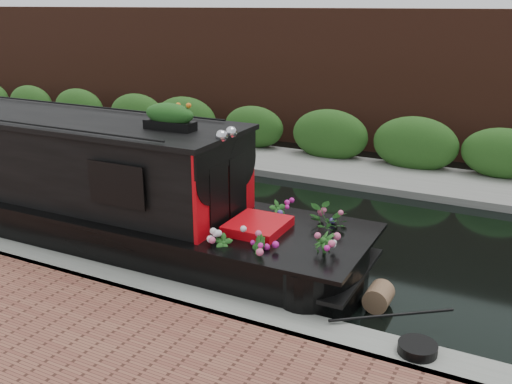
% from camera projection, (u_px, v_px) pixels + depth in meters
% --- Properties ---
extents(ground, '(80.00, 80.00, 0.00)m').
position_uv_depth(ground, '(234.00, 221.00, 11.37)').
color(ground, black).
rests_on(ground, ground).
extents(near_bank_coping, '(40.00, 0.60, 0.50)m').
position_uv_depth(near_bank_coping, '(127.00, 292.00, 8.59)').
color(near_bank_coping, gray).
rests_on(near_bank_coping, ground).
extents(far_bank_path, '(40.00, 2.40, 0.34)m').
position_uv_depth(far_bank_path, '(313.00, 169.00, 14.92)').
color(far_bank_path, slate).
rests_on(far_bank_path, ground).
extents(far_hedge, '(40.00, 1.10, 2.80)m').
position_uv_depth(far_hedge, '(325.00, 161.00, 15.68)').
color(far_hedge, '#254F1A').
rests_on(far_hedge, ground).
extents(far_brick_wall, '(40.00, 1.00, 8.00)m').
position_uv_depth(far_brick_wall, '(349.00, 145.00, 17.45)').
color(far_brick_wall, '#4B2519').
rests_on(far_brick_wall, ground).
extents(narrowboat, '(12.43, 2.30, 2.90)m').
position_uv_depth(narrowboat, '(33.00, 185.00, 10.80)').
color(narrowboat, black).
rests_on(narrowboat, ground).
extents(rope_fender, '(0.36, 0.43, 0.36)m').
position_uv_depth(rope_fender, '(379.00, 297.00, 8.09)').
color(rope_fender, brown).
rests_on(rope_fender, ground).
extents(coiled_mooring_rope, '(0.46, 0.46, 0.12)m').
position_uv_depth(coiled_mooring_rope, '(418.00, 348.00, 6.66)').
color(coiled_mooring_rope, black).
rests_on(coiled_mooring_rope, near_bank_coping).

